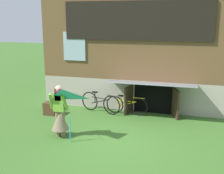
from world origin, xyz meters
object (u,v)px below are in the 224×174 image
object	(u,v)px
person	(60,115)
kite	(63,103)
wooden_crate	(51,108)
bicycle_yellow	(127,105)
bicycle_black	(100,103)

from	to	relation	value
person	kite	distance (m)	0.88
person	wooden_crate	bearing A→B (deg)	131.80
kite	wooden_crate	bearing A→B (deg)	124.80
bicycle_yellow	kite	bearing A→B (deg)	-105.77
wooden_crate	bicycle_black	bearing A→B (deg)	23.45
kite	wooden_crate	size ratio (longest dim) A/B	3.18
bicycle_yellow	wooden_crate	distance (m)	2.82
kite	bicycle_yellow	world-z (taller)	kite
kite	bicycle_yellow	distance (m)	3.43
person	bicycle_yellow	world-z (taller)	person
bicycle_yellow	bicycle_black	distance (m)	1.01
person	bicycle_black	distance (m)	2.58
bicycle_yellow	wooden_crate	size ratio (longest dim) A/B	3.41
person	wooden_crate	xyz separation A→B (m)	(-1.26, 1.79, -0.44)
bicycle_yellow	bicycle_black	size ratio (longest dim) A/B	0.95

